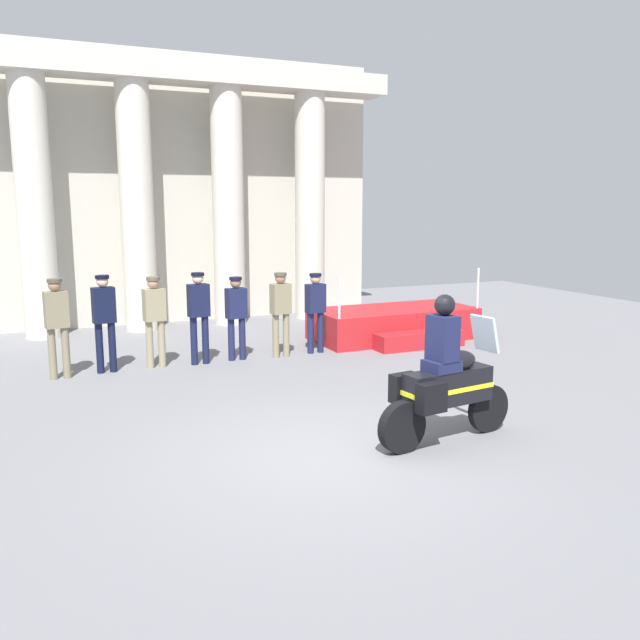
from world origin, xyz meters
TOP-DOWN VIEW (x-y plane):
  - ground_plane at (0.00, 0.00)m, footprint 28.00×28.00m
  - colonnade_backdrop at (0.34, 9.69)m, footprint 10.55×1.62m
  - reviewing_stand at (4.22, 5.72)m, footprint 3.58×2.18m
  - officer_in_row_0 at (-2.82, 5.11)m, footprint 0.41×0.27m
  - officer_in_row_1 at (-2.03, 5.24)m, footprint 0.41×0.27m
  - officer_in_row_2 at (-1.15, 5.24)m, footprint 0.41×0.27m
  - officer_in_row_3 at (-0.34, 5.18)m, footprint 0.41×0.27m
  - officer_in_row_4 at (0.40, 5.22)m, footprint 0.41×0.27m
  - officer_in_row_5 at (1.26, 5.10)m, footprint 0.41×0.27m
  - officer_in_row_6 at (2.04, 5.18)m, footprint 0.41×0.27m
  - motorcycle_with_rider at (1.42, -0.23)m, footprint 2.09×0.74m

SIDE VIEW (x-z plane):
  - ground_plane at x=0.00m, z-range 0.00..0.00m
  - reviewing_stand at x=4.22m, z-range -0.46..1.13m
  - motorcycle_with_rider at x=1.42m, z-range -0.16..1.74m
  - officer_in_row_4 at x=0.40m, z-range 0.15..1.76m
  - officer_in_row_6 at x=2.04m, z-range 0.15..1.77m
  - officer_in_row_5 at x=1.26m, z-range 0.15..1.83m
  - officer_in_row_2 at x=-1.15m, z-range 0.15..1.84m
  - officer_in_row_3 at x=-0.34m, z-range 0.16..1.90m
  - officer_in_row_0 at x=-2.82m, z-range 0.16..1.90m
  - officer_in_row_1 at x=-2.03m, z-range 0.16..1.92m
  - colonnade_backdrop at x=0.34m, z-range 0.19..6.86m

